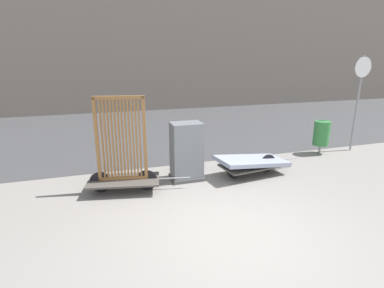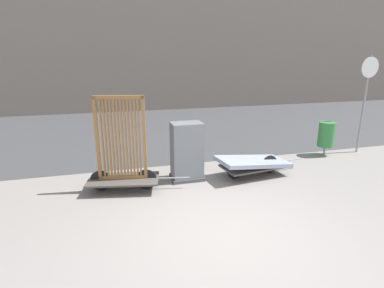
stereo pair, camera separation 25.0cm
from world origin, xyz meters
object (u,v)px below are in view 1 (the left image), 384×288
at_px(bike_cart_with_mattress, 252,162).
at_px(utility_cabinet, 187,153).
at_px(bike_cart_with_bedframe, 123,160).
at_px(trash_bin, 322,133).
at_px(sign_post, 359,90).

bearing_deg(bike_cart_with_mattress, utility_cabinet, 164.48).
relative_size(bike_cart_with_bedframe, trash_bin, 2.24).
bearing_deg(sign_post, bike_cart_with_mattress, -167.10).
bearing_deg(sign_post, utility_cabinet, -173.06).
relative_size(utility_cabinet, trash_bin, 1.38).
height_order(bike_cart_with_bedframe, utility_cabinet, bike_cart_with_bedframe).
distance_m(bike_cart_with_mattress, sign_post, 4.44).
height_order(bike_cart_with_bedframe, trash_bin, bike_cart_with_bedframe).
bearing_deg(sign_post, trash_bin, 179.62).
bearing_deg(sign_post, bike_cart_with_bedframe, -172.64).
bearing_deg(trash_bin, utility_cabinet, -171.13).
distance_m(utility_cabinet, trash_bin, 4.54).
xyz_separation_m(bike_cart_with_mattress, utility_cabinet, (-1.64, 0.23, 0.32)).
xyz_separation_m(bike_cart_with_bedframe, utility_cabinet, (1.51, 0.24, -0.07)).
bearing_deg(bike_cart_with_bedframe, utility_cabinet, 20.27).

